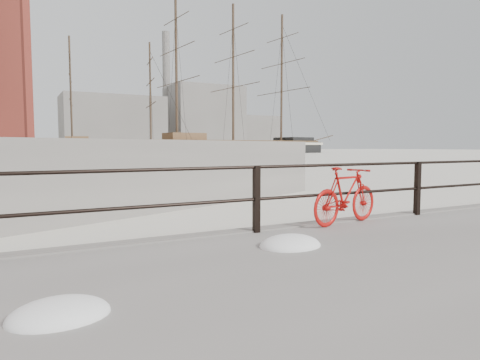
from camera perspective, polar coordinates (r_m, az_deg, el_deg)
name	(u,v)px	position (r m, az deg, el deg)	size (l,w,h in m)	color
bicycle	(346,195)	(7.28, 13.94, -2.00)	(1.58, 0.24, 0.96)	#B10E0B
barque_black	(233,153)	(100.08, -0.90, 3.57)	(63.12, 20.66, 35.50)	black
schooner_mid	(113,155)	(85.53, -16.56, 3.22)	(31.85, 13.48, 22.65)	white
industrial_west	(113,124)	(148.89, -16.58, 7.16)	(32.00, 18.00, 18.00)	gray
industrial_mid	(204,119)	(164.44, -4.82, 8.10)	(26.00, 20.00, 24.00)	gray
industrial_east	(250,133)	(178.95, 1.36, 6.22)	(20.00, 16.00, 14.00)	gray
smokestack	(167,92)	(165.39, -9.77, 11.51)	(2.80, 2.80, 44.00)	gray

